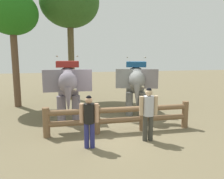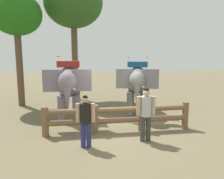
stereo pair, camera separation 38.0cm
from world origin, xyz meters
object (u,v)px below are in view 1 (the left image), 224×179
object	(u,v)px
tourist_man_in_blue	(148,110)
tree_back_center	(12,15)
log_fence	(120,116)
tree_far_left	(70,3)
tourist_woman_in_black	(89,118)
elephant_center	(136,82)
elephant_near_left	(68,84)

from	to	relation	value
tourist_man_in_blue	tree_back_center	world-z (taller)	tree_back_center
log_fence	tree_far_left	xyz separation A→B (m)	(-1.37, 6.64, 5.35)
tourist_woman_in_black	tree_back_center	bearing A→B (deg)	116.21
elephant_center	tourist_man_in_blue	xyz separation A→B (m)	(-0.81, -3.52, -0.52)
tree_back_center	log_fence	bearing A→B (deg)	-49.95
log_fence	elephant_near_left	distance (m)	3.00
log_fence	tree_back_center	distance (m)	8.13
elephant_center	tourist_woman_in_black	bearing A→B (deg)	-127.25
elephant_near_left	tree_far_left	bearing A→B (deg)	84.91
elephant_near_left	tourist_woman_in_black	xyz separation A→B (m)	(0.48, -3.34, -0.63)
tourist_woman_in_black	elephant_center	bearing A→B (deg)	52.75
elephant_center	tree_back_center	size ratio (longest dim) A/B	0.53
log_fence	elephant_center	distance (m)	3.08
elephant_center	tree_back_center	xyz separation A→B (m)	(-5.93, 2.75, 3.37)
elephant_near_left	tourist_man_in_blue	size ratio (longest dim) A/B	1.83
tourist_woman_in_black	tree_back_center	xyz separation A→B (m)	(-3.15, 6.40, 3.97)
log_fence	tree_far_left	bearing A→B (deg)	101.71
log_fence	tree_back_center	world-z (taller)	tree_back_center
elephant_center	tourist_man_in_blue	size ratio (longest dim) A/B	1.84
elephant_center	tree_back_center	bearing A→B (deg)	155.09
elephant_center	tourist_man_in_blue	distance (m)	3.65
elephant_near_left	tree_far_left	size ratio (longest dim) A/B	0.43
tourist_man_in_blue	elephant_near_left	bearing A→B (deg)	127.31
tree_far_left	tree_back_center	distance (m)	3.51
log_fence	tourist_woman_in_black	xyz separation A→B (m)	(-1.28, -1.13, 0.34)
log_fence	tourist_man_in_blue	bearing A→B (deg)	-55.68
log_fence	tree_back_center	size ratio (longest dim) A/B	0.89
elephant_near_left	tourist_woman_in_black	world-z (taller)	elephant_near_left
log_fence	elephant_center	world-z (taller)	elephant_center
elephant_near_left	tree_back_center	world-z (taller)	tree_back_center
log_fence	elephant_center	size ratio (longest dim) A/B	1.66
log_fence	elephant_center	xyz separation A→B (m)	(1.49, 2.52, 0.94)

